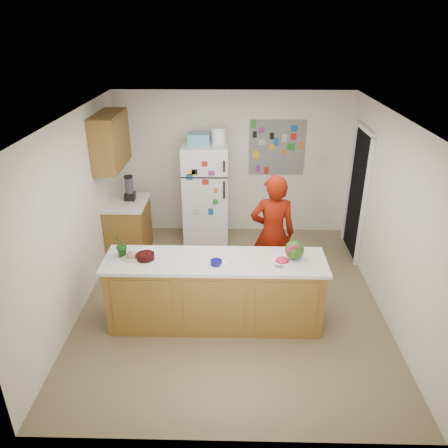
{
  "coord_description": "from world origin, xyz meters",
  "views": [
    {
      "loc": [
        0.02,
        -5.04,
        3.53
      ],
      "look_at": [
        -0.11,
        0.2,
        1.06
      ],
      "focal_mm": 35.0,
      "sensor_mm": 36.0,
      "label": 1
    }
  ],
  "objects_px": {
    "refrigerator": "(206,193)",
    "person": "(272,234)",
    "watermelon": "(294,250)",
    "cherry_bowl": "(146,256)"
  },
  "relations": [
    {
      "from": "refrigerator",
      "to": "cherry_bowl",
      "type": "relative_size",
      "value": 7.91
    },
    {
      "from": "watermelon",
      "to": "refrigerator",
      "type": "bearing_deg",
      "value": 117.12
    },
    {
      "from": "person",
      "to": "cherry_bowl",
      "type": "relative_size",
      "value": 7.95
    },
    {
      "from": "person",
      "to": "cherry_bowl",
      "type": "bearing_deg",
      "value": 26.51
    },
    {
      "from": "person",
      "to": "watermelon",
      "type": "height_order",
      "value": "person"
    },
    {
      "from": "refrigerator",
      "to": "watermelon",
      "type": "height_order",
      "value": "refrigerator"
    },
    {
      "from": "person",
      "to": "watermelon",
      "type": "relative_size",
      "value": 7.42
    },
    {
      "from": "watermelon",
      "to": "cherry_bowl",
      "type": "bearing_deg",
      "value": -178.74
    },
    {
      "from": "refrigerator",
      "to": "person",
      "type": "xyz_separation_m",
      "value": [
        1.01,
        -1.54,
        0.0
      ]
    },
    {
      "from": "refrigerator",
      "to": "person",
      "type": "bearing_deg",
      "value": -56.74
    }
  ]
}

